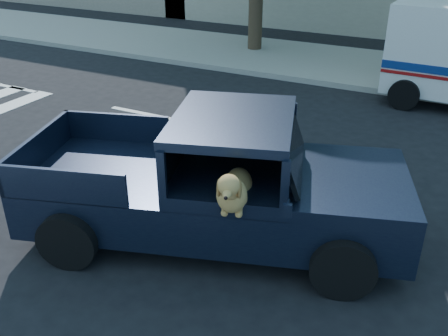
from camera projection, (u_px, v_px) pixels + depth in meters
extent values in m
plane|color=black|center=(232.00, 238.00, 6.89)|extent=(120.00, 120.00, 0.00)
cube|color=gray|center=(377.00, 69.00, 14.14)|extent=(60.00, 4.00, 0.15)
cube|color=black|center=(215.00, 197.00, 6.70)|extent=(5.31, 3.34, 0.63)
cube|color=black|center=(352.00, 182.00, 6.26)|extent=(1.95, 2.26, 0.15)
cube|color=black|center=(233.00, 121.00, 6.16)|extent=(1.97, 2.20, 0.11)
cube|color=black|center=(294.00, 150.00, 6.20)|extent=(0.74, 1.64, 0.54)
cube|color=black|center=(242.00, 205.00, 6.18)|extent=(0.66, 0.66, 0.36)
cube|color=black|center=(287.00, 211.00, 5.22)|extent=(0.11, 0.07, 0.15)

